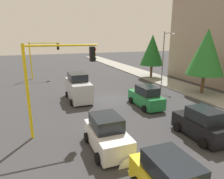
{
  "coord_description": "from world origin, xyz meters",
  "views": [
    {
      "loc": [
        18.84,
        -6.92,
        6.35
      ],
      "look_at": [
        0.65,
        0.08,
        1.2
      ],
      "focal_mm": 32.15,
      "sensor_mm": 36.0,
      "label": 1
    }
  ],
  "objects_px": {
    "tree_roadside_mid": "(152,50)",
    "car_white": "(107,134)",
    "traffic_signal_far_right": "(43,53)",
    "tree_roadside_near": "(206,52)",
    "delivery_van_silver": "(78,88)",
    "traffic_signal_near_right": "(56,72)",
    "car_black": "(202,124)",
    "car_green": "(146,97)",
    "street_lamp_curbside": "(165,52)"
  },
  "relations": [
    {
      "from": "tree_roadside_near",
      "to": "car_black",
      "type": "distance_m",
      "value": 11.65
    },
    {
      "from": "traffic_signal_near_right",
      "to": "car_black",
      "type": "bearing_deg",
      "value": 65.88
    },
    {
      "from": "tree_roadside_mid",
      "to": "car_white",
      "type": "distance_m",
      "value": 21.86
    },
    {
      "from": "street_lamp_curbside",
      "to": "tree_roadside_mid",
      "type": "xyz_separation_m",
      "value": [
        -4.39,
        0.8,
        0.01
      ]
    },
    {
      "from": "car_black",
      "to": "tree_roadside_mid",
      "type": "bearing_deg",
      "value": 157.85
    },
    {
      "from": "tree_roadside_mid",
      "to": "car_black",
      "type": "distance_m",
      "value": 19.53
    },
    {
      "from": "car_black",
      "to": "street_lamp_curbside",
      "type": "bearing_deg",
      "value": 154.34
    },
    {
      "from": "car_white",
      "to": "traffic_signal_far_right",
      "type": "bearing_deg",
      "value": -174.34
    },
    {
      "from": "traffic_signal_far_right",
      "to": "car_black",
      "type": "distance_m",
      "value": 25.44
    },
    {
      "from": "tree_roadside_near",
      "to": "delivery_van_silver",
      "type": "relative_size",
      "value": 1.51
    },
    {
      "from": "tree_roadside_mid",
      "to": "car_white",
      "type": "xyz_separation_m",
      "value": [
        16.91,
        -13.41,
        -3.46
      ]
    },
    {
      "from": "street_lamp_curbside",
      "to": "car_black",
      "type": "bearing_deg",
      "value": -25.66
    },
    {
      "from": "street_lamp_curbside",
      "to": "tree_roadside_near",
      "type": "xyz_separation_m",
      "value": [
        5.61,
        1.3,
        0.39
      ]
    },
    {
      "from": "car_green",
      "to": "car_white",
      "type": "bearing_deg",
      "value": -46.26
    },
    {
      "from": "traffic_signal_far_right",
      "to": "tree_roadside_near",
      "type": "xyz_separation_m",
      "value": [
        16.0,
        16.18,
        0.79
      ]
    },
    {
      "from": "street_lamp_curbside",
      "to": "tree_roadside_mid",
      "type": "height_order",
      "value": "street_lamp_curbside"
    },
    {
      "from": "street_lamp_curbside",
      "to": "car_black",
      "type": "height_order",
      "value": "street_lamp_curbside"
    },
    {
      "from": "traffic_signal_near_right",
      "to": "car_black",
      "type": "xyz_separation_m",
      "value": [
        3.81,
        8.5,
        -3.32
      ]
    },
    {
      "from": "car_green",
      "to": "delivery_van_silver",
      "type": "bearing_deg",
      "value": -127.94
    },
    {
      "from": "car_green",
      "to": "tree_roadside_near",
      "type": "bearing_deg",
      "value": 99.23
    },
    {
      "from": "street_lamp_curbside",
      "to": "tree_roadside_mid",
      "type": "bearing_deg",
      "value": 169.67
    },
    {
      "from": "car_white",
      "to": "car_green",
      "type": "bearing_deg",
      "value": 133.74
    },
    {
      "from": "traffic_signal_far_right",
      "to": "tree_roadside_near",
      "type": "relative_size",
      "value": 0.77
    },
    {
      "from": "delivery_van_silver",
      "to": "car_green",
      "type": "distance_m",
      "value": 6.93
    },
    {
      "from": "street_lamp_curbside",
      "to": "traffic_signal_far_right",
      "type": "bearing_deg",
      "value": -124.92
    },
    {
      "from": "traffic_signal_far_right",
      "to": "car_black",
      "type": "xyz_separation_m",
      "value": [
        23.81,
        8.44,
        -3.05
      ]
    },
    {
      "from": "traffic_signal_near_right",
      "to": "car_green",
      "type": "xyz_separation_m",
      "value": [
        -2.69,
        8.18,
        -3.32
      ]
    },
    {
      "from": "tree_roadside_near",
      "to": "car_green",
      "type": "height_order",
      "value": "tree_roadside_near"
    },
    {
      "from": "tree_roadside_mid",
      "to": "delivery_van_silver",
      "type": "bearing_deg",
      "value": -61.52
    },
    {
      "from": "traffic_signal_far_right",
      "to": "tree_roadside_near",
      "type": "height_order",
      "value": "tree_roadside_near"
    },
    {
      "from": "traffic_signal_far_right",
      "to": "delivery_van_silver",
      "type": "xyz_separation_m",
      "value": [
        13.06,
        2.67,
        -2.67
      ]
    },
    {
      "from": "traffic_signal_near_right",
      "to": "car_black",
      "type": "height_order",
      "value": "traffic_signal_near_right"
    },
    {
      "from": "traffic_signal_far_right",
      "to": "car_white",
      "type": "xyz_separation_m",
      "value": [
        22.91,
        2.27,
        -3.05
      ]
    },
    {
      "from": "traffic_signal_far_right",
      "to": "car_white",
      "type": "height_order",
      "value": "traffic_signal_far_right"
    },
    {
      "from": "tree_roadside_mid",
      "to": "delivery_van_silver",
      "type": "xyz_separation_m",
      "value": [
        7.06,
        -13.01,
        -3.07
      ]
    },
    {
      "from": "traffic_signal_near_right",
      "to": "street_lamp_curbside",
      "type": "height_order",
      "value": "street_lamp_curbside"
    },
    {
      "from": "traffic_signal_far_right",
      "to": "street_lamp_curbside",
      "type": "xyz_separation_m",
      "value": [
        10.39,
        14.88,
        0.4
      ]
    },
    {
      "from": "traffic_signal_near_right",
      "to": "tree_roadside_near",
      "type": "distance_m",
      "value": 16.74
    },
    {
      "from": "traffic_signal_near_right",
      "to": "delivery_van_silver",
      "type": "height_order",
      "value": "traffic_signal_near_right"
    },
    {
      "from": "tree_roadside_near",
      "to": "delivery_van_silver",
      "type": "xyz_separation_m",
      "value": [
        -2.94,
        -13.51,
        -3.46
      ]
    },
    {
      "from": "tree_roadside_mid",
      "to": "traffic_signal_near_right",
      "type": "bearing_deg",
      "value": -48.35
    },
    {
      "from": "car_black",
      "to": "traffic_signal_near_right",
      "type": "bearing_deg",
      "value": -114.12
    },
    {
      "from": "traffic_signal_near_right",
      "to": "delivery_van_silver",
      "type": "relative_size",
      "value": 1.25
    },
    {
      "from": "street_lamp_curbside",
      "to": "car_white",
      "type": "height_order",
      "value": "street_lamp_curbside"
    },
    {
      "from": "tree_roadside_mid",
      "to": "car_black",
      "type": "height_order",
      "value": "tree_roadside_mid"
    },
    {
      "from": "traffic_signal_far_right",
      "to": "tree_roadside_mid",
      "type": "bearing_deg",
      "value": 69.06
    },
    {
      "from": "traffic_signal_far_right",
      "to": "delivery_van_silver",
      "type": "distance_m",
      "value": 13.59
    },
    {
      "from": "tree_roadside_mid",
      "to": "car_white",
      "type": "bearing_deg",
      "value": -38.42
    },
    {
      "from": "traffic_signal_near_right",
      "to": "traffic_signal_far_right",
      "type": "relative_size",
      "value": 1.07
    },
    {
      "from": "traffic_signal_far_right",
      "to": "car_white",
      "type": "distance_m",
      "value": 23.22
    }
  ]
}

